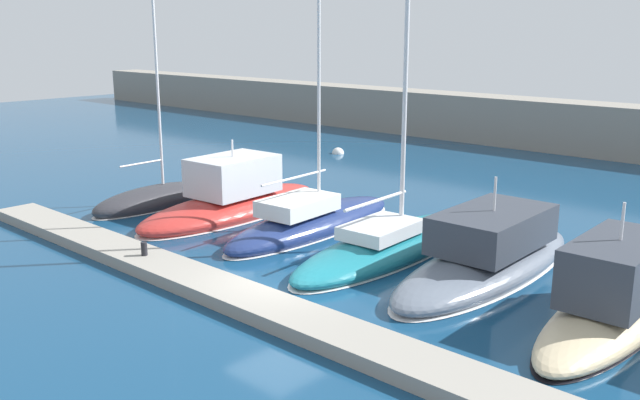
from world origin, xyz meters
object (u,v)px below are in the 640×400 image
at_px(motorboat_sand_sixth, 618,297).
at_px(dock_bollard, 144,249).
at_px(sailboat_charcoal_nearest, 155,199).
at_px(motorboat_slate_fifth, 489,256).
at_px(motorboat_red_second, 233,200).
at_px(sailboat_teal_fourth, 390,243).
at_px(sailboat_navy_third, 312,220).
at_px(mooring_buoy_white, 338,153).

distance_m(motorboat_sand_sixth, dock_bollard, 14.19).
height_order(sailboat_charcoal_nearest, motorboat_slate_fifth, sailboat_charcoal_nearest).
xyz_separation_m(motorboat_red_second, sailboat_teal_fourth, (7.91, 0.28, -0.27)).
bearing_deg(motorboat_slate_fifth, sailboat_navy_third, 91.34).
xyz_separation_m(motorboat_red_second, sailboat_navy_third, (4.09, 0.41, -0.21)).
bearing_deg(mooring_buoy_white, motorboat_red_second, -65.73).
distance_m(sailboat_charcoal_nearest, sailboat_teal_fourth, 11.53).
bearing_deg(motorboat_sand_sixth, sailboat_navy_third, 85.67).
relative_size(sailboat_charcoal_nearest, motorboat_red_second, 1.33).
bearing_deg(sailboat_navy_third, motorboat_slate_fifth, -91.21).
relative_size(sailboat_charcoal_nearest, sailboat_navy_third, 0.65).
bearing_deg(sailboat_charcoal_nearest, sailboat_teal_fourth, -83.32).
height_order(sailboat_navy_third, motorboat_slate_fifth, sailboat_navy_third).
xyz_separation_m(sailboat_teal_fourth, dock_bollard, (-4.96, -6.57, 0.28)).
relative_size(sailboat_teal_fourth, dock_bollard, 39.31).
height_order(sailboat_navy_third, dock_bollard, sailboat_navy_third).
distance_m(sailboat_teal_fourth, motorboat_slate_fifth, 3.57).
distance_m(sailboat_navy_third, sailboat_teal_fourth, 3.83).
relative_size(sailboat_charcoal_nearest, motorboat_slate_fifth, 1.30).
height_order(motorboat_slate_fifth, mooring_buoy_white, motorboat_slate_fifth).
relative_size(mooring_buoy_white, dock_bollard, 1.69).
bearing_deg(sailboat_teal_fourth, dock_bollard, 140.11).
relative_size(sailboat_teal_fourth, mooring_buoy_white, 23.33).
relative_size(sailboat_teal_fourth, motorboat_sand_sixth, 1.80).
distance_m(motorboat_red_second, motorboat_sand_sixth, 15.73).
bearing_deg(sailboat_teal_fourth, sailboat_charcoal_nearest, 95.86).
bearing_deg(sailboat_charcoal_nearest, dock_bollard, -128.86).
bearing_deg(dock_bollard, sailboat_navy_third, 80.39).
distance_m(mooring_buoy_white, dock_bollard, 22.05).
bearing_deg(dock_bollard, motorboat_red_second, 115.15).
bearing_deg(motorboat_red_second, motorboat_slate_fifth, -89.77).
distance_m(sailboat_charcoal_nearest, sailboat_navy_third, 7.80).
xyz_separation_m(sailboat_charcoal_nearest, mooring_buoy_white, (-2.72, 15.23, -0.30)).
bearing_deg(motorboat_sand_sixth, mooring_buoy_white, 55.90).
height_order(sailboat_charcoal_nearest, mooring_buoy_white, sailboat_charcoal_nearest).
xyz_separation_m(sailboat_navy_third, motorboat_slate_fifth, (7.35, 0.35, 0.15)).
relative_size(sailboat_navy_third, motorboat_sand_sixth, 2.07).
height_order(sailboat_navy_third, mooring_buoy_white, sailboat_navy_third).
bearing_deg(motorboat_red_second, motorboat_sand_sixth, -93.96).
bearing_deg(mooring_buoy_white, motorboat_slate_fifth, -36.38).
height_order(motorboat_red_second, sailboat_teal_fourth, sailboat_teal_fourth).
xyz_separation_m(sailboat_navy_third, mooring_buoy_white, (-10.29, 13.35, -0.39)).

